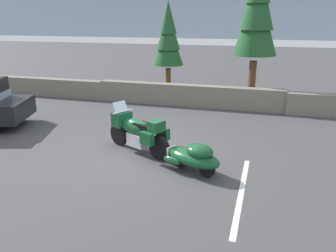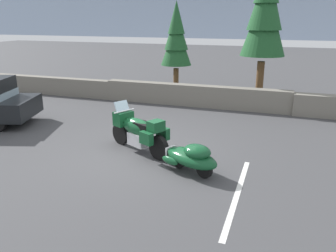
{
  "view_description": "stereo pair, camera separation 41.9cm",
  "coord_description": "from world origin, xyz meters",
  "px_view_note": "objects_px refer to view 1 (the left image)",
  "views": [
    {
      "loc": [
        3.27,
        -8.36,
        3.62
      ],
      "look_at": [
        0.79,
        0.07,
        0.85
      ],
      "focal_mm": 36.76,
      "sensor_mm": 36.0,
      "label": 1
    },
    {
      "loc": [
        3.67,
        -8.23,
        3.62
      ],
      "look_at": [
        0.79,
        0.07,
        0.85
      ],
      "focal_mm": 36.76,
      "sensor_mm": 36.0,
      "label": 2
    }
  ],
  "objects_px": {
    "pine_tree_tall": "(257,9)",
    "touring_motorcycle": "(138,131)",
    "car_shaped_trailer": "(194,156)",
    "pine_tree_secondary": "(168,37)"
  },
  "relations": [
    {
      "from": "car_shaped_trailer",
      "to": "pine_tree_tall",
      "type": "height_order",
      "value": "pine_tree_tall"
    },
    {
      "from": "pine_tree_tall",
      "to": "touring_motorcycle",
      "type": "bearing_deg",
      "value": -110.83
    },
    {
      "from": "touring_motorcycle",
      "to": "pine_tree_secondary",
      "type": "relative_size",
      "value": 0.48
    },
    {
      "from": "touring_motorcycle",
      "to": "pine_tree_tall",
      "type": "relative_size",
      "value": 0.33
    },
    {
      "from": "pine_tree_secondary",
      "to": "car_shaped_trailer",
      "type": "bearing_deg",
      "value": -69.74
    },
    {
      "from": "pine_tree_secondary",
      "to": "pine_tree_tall",
      "type": "bearing_deg",
      "value": -8.74
    },
    {
      "from": "touring_motorcycle",
      "to": "car_shaped_trailer",
      "type": "relative_size",
      "value": 1.0
    },
    {
      "from": "car_shaped_trailer",
      "to": "pine_tree_secondary",
      "type": "xyz_separation_m",
      "value": [
        -3.15,
        8.54,
        2.35
      ]
    },
    {
      "from": "touring_motorcycle",
      "to": "pine_tree_tall",
      "type": "bearing_deg",
      "value": 69.17
    },
    {
      "from": "touring_motorcycle",
      "to": "car_shaped_trailer",
      "type": "distance_m",
      "value": 2.01
    }
  ]
}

